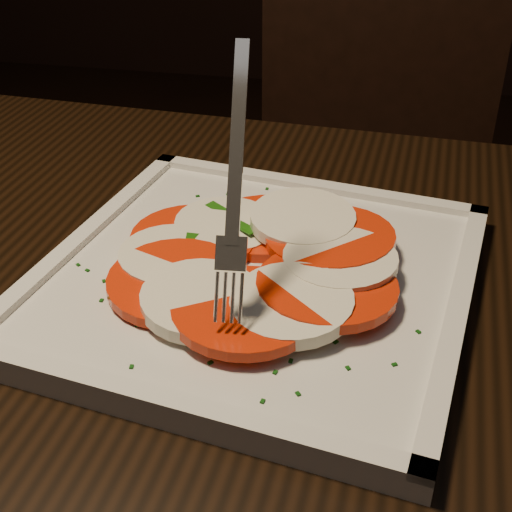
# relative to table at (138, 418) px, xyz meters

# --- Properties ---
(table) EXTENTS (1.24, 0.87, 0.75)m
(table) POSITION_rel_table_xyz_m (0.00, 0.00, 0.00)
(table) COLOR black
(table) RESTS_ON ground
(chair) EXTENTS (0.43, 0.43, 0.93)m
(chair) POSITION_rel_table_xyz_m (0.15, 0.77, -0.12)
(chair) COLOR black
(chair) RESTS_ON ground
(plate) EXTENTS (0.36, 0.36, 0.01)m
(plate) POSITION_rel_table_xyz_m (0.09, 0.06, 0.11)
(plate) COLOR silver
(plate) RESTS_ON table
(caprese_salad) EXTENTS (0.27, 0.28, 0.03)m
(caprese_salad) POSITION_rel_table_xyz_m (0.09, 0.06, 0.12)
(caprese_salad) COLOR red
(caprese_salad) RESTS_ON plate
(fork) EXTENTS (0.05, 0.10, 0.16)m
(fork) POSITION_rel_table_xyz_m (0.08, 0.03, 0.22)
(fork) COLOR white
(fork) RESTS_ON caprese_salad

